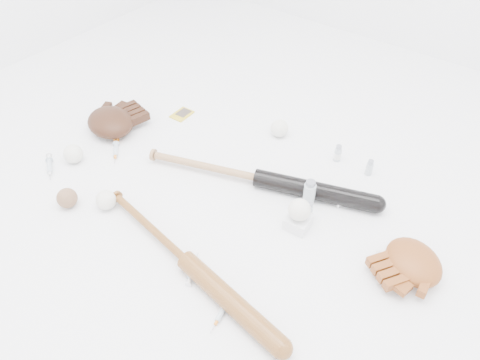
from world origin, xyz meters
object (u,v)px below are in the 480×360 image
Objects in this scene: pedestal at (298,222)px; glove_dark at (110,122)px; bat_wood at (187,261)px; bat_dark at (258,178)px.

glove_dark is at bearing -178.92° from pedestal.
bat_wood is 3.24× the size of glove_dark.
pedestal is at bearing -39.79° from bat_dark.
glove_dark reaches higher than bat_dark.
bat_wood is 0.40m from pedestal.
pedestal is (0.18, 0.35, -0.01)m from bat_wood.
bat_dark reaches higher than pedestal.
bat_dark reaches higher than bat_wood.
bat_wood reaches higher than pedestal.
bat_wood is at bearing -117.38° from pedestal.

